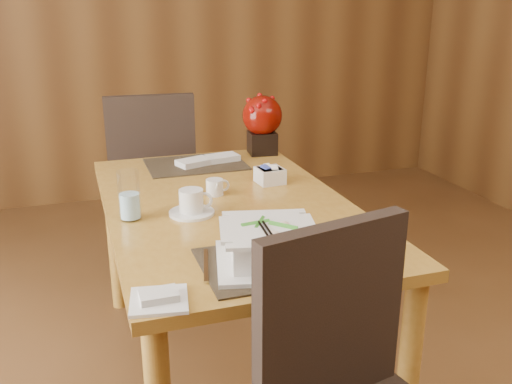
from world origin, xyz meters
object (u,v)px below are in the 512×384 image
object	(u,v)px
soup_setting	(268,246)
coffee_cup	(191,204)
sugar_caddy	(270,175)
creamer_jug	(215,187)
bread_plate	(159,300)
water_glass	(129,195)
dining_table	(228,226)
far_chair	(152,173)
berry_decor	(262,121)

from	to	relation	value
soup_setting	coffee_cup	bearing A→B (deg)	117.58
sugar_caddy	creamer_jug	bearing A→B (deg)	-163.23
soup_setting	bread_plate	size ratio (longest dim) A/B	2.44
soup_setting	water_glass	distance (m)	0.60
water_glass	creamer_jug	size ratio (longest dim) A/B	2.02
dining_table	creamer_jug	bearing A→B (deg)	102.30
dining_table	creamer_jug	distance (m)	0.17
coffee_cup	bread_plate	world-z (taller)	coffee_cup
far_chair	coffee_cup	bearing A→B (deg)	93.11
dining_table	sugar_caddy	size ratio (longest dim) A/B	14.07
soup_setting	berry_decor	xyz separation A→B (m)	(0.40, 1.21, 0.11)
dining_table	coffee_cup	distance (m)	0.22
sugar_caddy	berry_decor	xyz separation A→B (m)	(0.13, 0.47, 0.13)
soup_setting	bread_plate	distance (m)	0.36
sugar_caddy	bread_plate	xyz separation A→B (m)	(-0.61, -0.85, -0.03)
coffee_cup	bread_plate	bearing A→B (deg)	-109.85
coffee_cup	creamer_jug	size ratio (longest dim) A/B	1.87
soup_setting	creamer_jug	size ratio (longest dim) A/B	4.07
coffee_cup	sugar_caddy	world-z (taller)	coffee_cup
berry_decor	dining_table	bearing A→B (deg)	-119.08
water_glass	far_chair	xyz separation A→B (m)	(0.23, 1.12, -0.26)
creamer_jug	bread_plate	bearing A→B (deg)	-116.45
coffee_cup	berry_decor	size ratio (longest dim) A/B	0.56
water_glass	sugar_caddy	size ratio (longest dim) A/B	1.66
creamer_jug	far_chair	xyz separation A→B (m)	(-0.12, 0.96, -0.20)
dining_table	coffee_cup	world-z (taller)	coffee_cup
water_glass	bread_plate	xyz separation A→B (m)	(0.00, -0.61, -0.08)
water_glass	coffee_cup	bearing A→B (deg)	-4.85
sugar_caddy	far_chair	xyz separation A→B (m)	(-0.38, 0.88, -0.20)
berry_decor	soup_setting	bearing A→B (deg)	-108.16
bread_plate	far_chair	distance (m)	1.76
soup_setting	bread_plate	xyz separation A→B (m)	(-0.34, -0.12, -0.05)
dining_table	berry_decor	size ratio (longest dim) A/B	5.15
water_glass	soup_setting	bearing A→B (deg)	-55.74
soup_setting	water_glass	bearing A→B (deg)	137.36
creamer_jug	soup_setting	bearing A→B (deg)	-93.20
bread_plate	berry_decor	bearing A→B (deg)	61.01
water_glass	berry_decor	size ratio (longest dim) A/B	0.61
dining_table	soup_setting	distance (m)	0.58
dining_table	soup_setting	world-z (taller)	soup_setting
dining_table	creamer_jug	size ratio (longest dim) A/B	17.11
far_chair	dining_table	bearing A→B (deg)	101.42
sugar_caddy	far_chair	distance (m)	0.98
soup_setting	creamer_jug	bearing A→B (deg)	102.25
creamer_jug	sugar_caddy	world-z (taller)	same
coffee_cup	creamer_jug	distance (m)	0.23
water_glass	far_chair	size ratio (longest dim) A/B	0.17
soup_setting	creamer_jug	world-z (taller)	soup_setting
water_glass	sugar_caddy	distance (m)	0.66
sugar_caddy	coffee_cup	bearing A→B (deg)	-146.39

